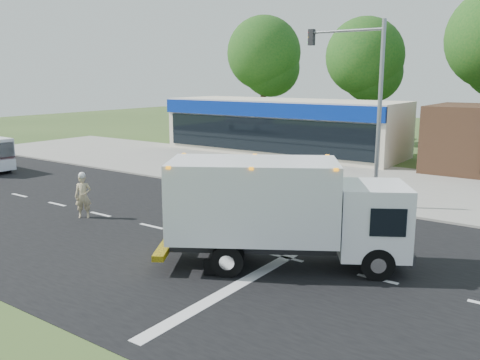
{
  "coord_description": "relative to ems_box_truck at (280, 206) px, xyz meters",
  "views": [
    {
      "loc": [
        10.69,
        -13.35,
        5.66
      ],
      "look_at": [
        -0.62,
        2.53,
        1.7
      ],
      "focal_mm": 38.0,
      "sensor_mm": 36.0,
      "label": 1
    }
  ],
  "objects": [
    {
      "name": "road_asphalt",
      "position": [
        -3.13,
        0.67,
        -1.88
      ],
      "size": [
        60.0,
        14.0,
        0.02
      ],
      "primitive_type": "cube",
      "color": "black",
      "rests_on": "ground"
    },
    {
      "name": "traffic_signal_pole",
      "position": [
        -0.78,
        8.27,
        3.04
      ],
      "size": [
        3.51,
        0.25,
        8.0
      ],
      "color": "gray",
      "rests_on": "ground"
    },
    {
      "name": "ground",
      "position": [
        -3.13,
        0.67,
        -1.88
      ],
      "size": [
        120.0,
        120.0,
        0.0
      ],
      "primitive_type": "plane",
      "color": "#385123",
      "rests_on": "ground"
    },
    {
      "name": "background_trees",
      "position": [
        -3.98,
        28.84,
        5.5
      ],
      "size": [
        36.77,
        7.39,
        12.1
      ],
      "color": "#332114",
      "rests_on": "ground"
    },
    {
      "name": "sidewalk",
      "position": [
        -3.13,
        8.87,
        -1.82
      ],
      "size": [
        60.0,
        2.4,
        0.12
      ],
      "primitive_type": "cube",
      "color": "gray",
      "rests_on": "ground"
    },
    {
      "name": "ems_box_truck",
      "position": [
        0.0,
        0.0,
        0.0
      ],
      "size": [
        7.46,
        5.77,
        3.27
      ],
      "rotation": [
        0.0,
        0.0,
        0.55
      ],
      "color": "black",
      "rests_on": "ground"
    },
    {
      "name": "emergency_worker",
      "position": [
        -9.3,
        -0.01,
        -0.95
      ],
      "size": [
        0.77,
        0.76,
        1.91
      ],
      "rotation": [
        0.0,
        0.0,
        0.76
      ],
      "color": "tan",
      "rests_on": "ground"
    },
    {
      "name": "lane_markings",
      "position": [
        -1.78,
        -0.68,
        -1.86
      ],
      "size": [
        55.2,
        7.0,
        0.01
      ],
      "color": "silver",
      "rests_on": "road_asphalt"
    },
    {
      "name": "parking_apron",
      "position": [
        -3.13,
        14.67,
        -1.87
      ],
      "size": [
        60.0,
        9.0,
        0.02
      ],
      "primitive_type": "cube",
      "color": "gray",
      "rests_on": "ground"
    },
    {
      "name": "retail_strip_mall",
      "position": [
        -12.13,
        20.6,
        0.13
      ],
      "size": [
        18.0,
        6.2,
        4.0
      ],
      "color": "beige",
      "rests_on": "ground"
    }
  ]
}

